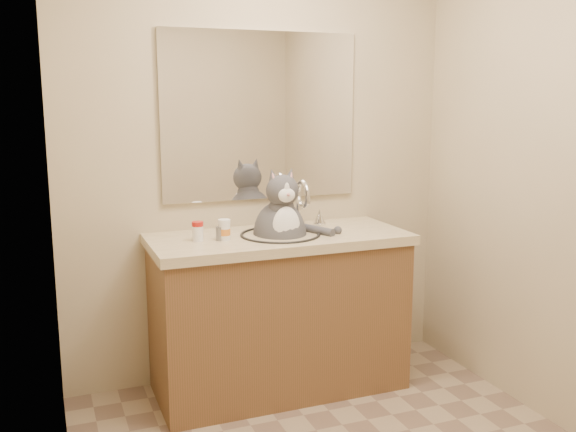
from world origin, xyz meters
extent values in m
cube|color=#BBAB89|center=(0.00, 1.25, 1.20)|extent=(2.20, 0.01, 2.40)
cube|color=#BBAB89|center=(-1.10, 0.00, 1.20)|extent=(0.01, 2.50, 2.40)
cube|color=brown|center=(0.00, 0.96, 0.40)|extent=(1.30, 0.55, 0.80)
cube|color=beige|center=(0.00, 0.96, 0.83)|extent=(1.34, 0.59, 0.05)
torus|color=black|center=(0.00, 0.94, 0.85)|extent=(0.42, 0.42, 0.02)
ellipsoid|color=white|center=(0.00, 0.94, 0.78)|extent=(0.40, 0.40, 0.15)
cylinder|color=silver|center=(0.17, 1.11, 0.95)|extent=(0.03, 0.03, 0.18)
torus|color=silver|center=(0.17, 1.05, 1.04)|extent=(0.03, 0.16, 0.16)
cone|color=silver|center=(0.30, 1.11, 0.90)|extent=(0.06, 0.06, 0.08)
cube|color=white|center=(0.00, 1.24, 1.45)|extent=(1.10, 0.02, 0.90)
cube|color=beige|center=(-1.05, 0.10, 1.00)|extent=(0.01, 1.20, 1.90)
ellipsoid|color=#49484E|center=(0.01, 0.98, 0.83)|extent=(0.29, 0.32, 0.38)
ellipsoid|color=white|center=(0.01, 0.88, 0.89)|extent=(0.15, 0.09, 0.24)
ellipsoid|color=#49484E|center=(0.01, 0.93, 1.08)|extent=(0.18, 0.15, 0.16)
ellipsoid|color=white|center=(0.01, 0.87, 1.07)|extent=(0.09, 0.05, 0.07)
sphere|color=#D88C8C|center=(0.01, 0.84, 1.08)|extent=(0.02, 0.02, 0.02)
cone|color=#49484E|center=(-0.04, 0.95, 1.16)|extent=(0.07, 0.06, 0.08)
cone|color=#49484E|center=(0.06, 0.95, 1.16)|extent=(0.07, 0.06, 0.08)
cylinder|color=#49484E|center=(0.19, 0.93, 0.87)|extent=(0.14, 0.25, 0.04)
cylinder|color=white|center=(-0.43, 0.97, 0.89)|extent=(0.07, 0.07, 0.08)
cylinder|color=#A91712|center=(-0.43, 0.97, 0.94)|extent=(0.08, 0.08, 0.02)
cylinder|color=white|center=(-0.30, 0.94, 0.89)|extent=(0.07, 0.07, 0.08)
cylinder|color=orange|center=(-0.30, 0.94, 0.89)|extent=(0.07, 0.07, 0.03)
cylinder|color=white|center=(-0.30, 0.94, 0.94)|extent=(0.07, 0.07, 0.02)
cylinder|color=slate|center=(-0.32, 0.94, 0.88)|extent=(0.06, 0.06, 0.07)
camera|label=1|loc=(-1.15, -2.09, 1.56)|focal=40.00mm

